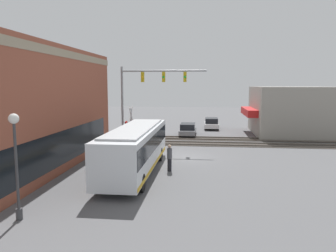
{
  "coord_description": "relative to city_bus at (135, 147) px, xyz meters",
  "views": [
    {
      "loc": [
        -25.77,
        -1.7,
        5.77
      ],
      "look_at": [
        3.42,
        1.59,
        2.07
      ],
      "focal_mm": 35.0,
      "sensor_mm": 36.0,
      "label": 1
    }
  ],
  "objects": [
    {
      "name": "crossing_signal",
      "position": [
        8.79,
        2.29,
        0.62
      ],
      "size": [
        1.41,
        1.18,
        3.81
      ],
      "color": "gray",
      "rests_on": "ground"
    },
    {
      "name": "rail_track_near",
      "position": [
        10.98,
        -2.8,
        -1.65
      ],
      "size": [
        2.6,
        60.0,
        0.15
      ],
      "color": "#332D28",
      "rests_on": "ground"
    },
    {
      "name": "pedestrian_near_bus",
      "position": [
        0.56,
        -2.19,
        -0.75
      ],
      "size": [
        0.34,
        0.34,
        1.81
      ],
      "color": "black",
      "rests_on": "ground"
    },
    {
      "name": "shop_building",
      "position": [
        18.75,
        -14.6,
        1.09
      ],
      "size": [
        10.06,
        9.88,
        5.55
      ],
      "color": "gray",
      "rests_on": "ground"
    },
    {
      "name": "city_bus",
      "position": [
        0.0,
        0.0,
        0.0
      ],
      "size": [
        11.44,
        2.59,
        3.03
      ],
      "color": "silver",
      "rests_on": "ground"
    },
    {
      "name": "traffic_signal_gantry",
      "position": [
        8.83,
        0.79,
        3.83
      ],
      "size": [
        0.42,
        7.82,
        7.42
      ],
      "color": "gray",
      "rests_on": "ground"
    },
    {
      "name": "rail_track_far",
      "position": [
        14.18,
        -2.8,
        -1.65
      ],
      "size": [
        2.6,
        60.0,
        0.15
      ],
      "color": "#332D28",
      "rests_on": "ground"
    },
    {
      "name": "parked_car_grey",
      "position": [
        16.37,
        -2.6,
        -1.02
      ],
      "size": [
        4.61,
        1.82,
        1.39
      ],
      "color": "slate",
      "rests_on": "ground"
    },
    {
      "name": "ground_plane",
      "position": [
        4.98,
        -2.8,
        -1.68
      ],
      "size": [
        120.0,
        120.0,
        0.0
      ],
      "primitive_type": "plane",
      "color": "#565659"
    },
    {
      "name": "parked_car_white",
      "position": [
        22.49,
        -5.4,
        -1.0
      ],
      "size": [
        4.59,
        1.82,
        1.45
      ],
      "color": "silver",
      "rests_on": "ground"
    },
    {
      "name": "brick_building",
      "position": [
        0.13,
        8.88,
        2.5
      ],
      "size": [
        19.15,
        8.44,
        8.36
      ],
      "color": "brown",
      "rests_on": "ground"
    },
    {
      "name": "streetlamp",
      "position": [
        -8.12,
        3.37,
        1.07
      ],
      "size": [
        0.44,
        0.44,
        4.6
      ],
      "color": "#38383A",
      "rests_on": "ground"
    }
  ]
}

